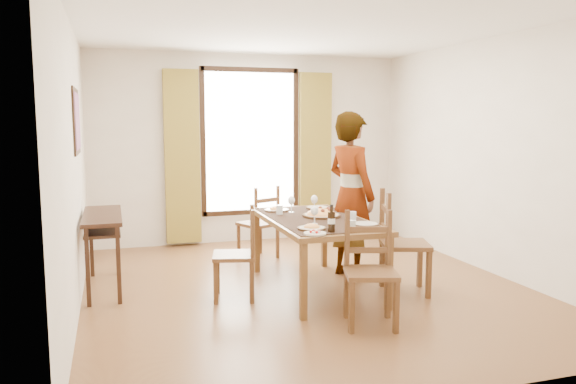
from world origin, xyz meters
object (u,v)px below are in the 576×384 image
object	(u,v)px
man	(351,195)
pasta_platter	(321,212)
console_table	(103,225)
dining_table	(316,224)

from	to	relation	value
man	pasta_platter	distance (m)	0.55
console_table	pasta_platter	distance (m)	2.28
pasta_platter	man	bearing A→B (deg)	31.51
dining_table	console_table	bearing A→B (deg)	162.48
console_table	dining_table	size ratio (longest dim) A/B	0.67
console_table	pasta_platter	bearing A→B (deg)	-15.40
console_table	man	world-z (taller)	man
console_table	man	xyz separation A→B (m)	(2.65, -0.32, 0.24)
dining_table	pasta_platter	world-z (taller)	pasta_platter
console_table	dining_table	distance (m)	2.21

